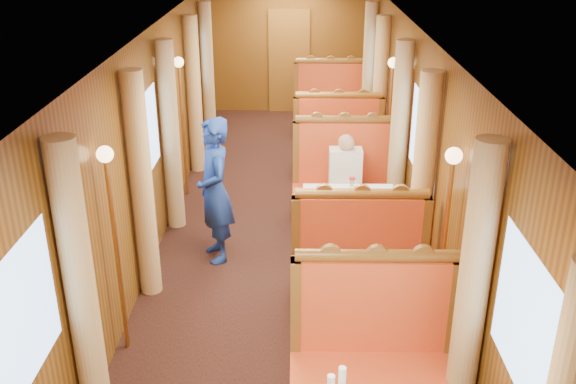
{
  "coord_description": "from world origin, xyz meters",
  "views": [
    {
      "loc": [
        0.13,
        -6.58,
        3.65
      ],
      "look_at": [
        0.06,
        -0.58,
        1.05
      ],
      "focal_mm": 40.0,
      "sensor_mm": 36.0,
      "label": 1
    }
  ],
  "objects_px": {
    "banquette_mid_aft": "(343,188)",
    "steward": "(215,191)",
    "rose_vase_mid": "(352,183)",
    "rose_vase_far": "(335,98)",
    "banquette_far_aft": "(330,111)",
    "table_mid": "(349,226)",
    "banquette_far_fwd": "(337,149)",
    "banquette_near_aft": "(373,362)",
    "banquette_mid_fwd": "(357,267)",
    "table_far": "(333,131)",
    "passenger": "(345,172)"
  },
  "relations": [
    {
      "from": "banquette_mid_aft",
      "to": "steward",
      "type": "relative_size",
      "value": 0.8
    },
    {
      "from": "rose_vase_mid",
      "to": "rose_vase_far",
      "type": "distance_m",
      "value": 3.57
    },
    {
      "from": "banquette_far_aft",
      "to": "rose_vase_mid",
      "type": "height_order",
      "value": "banquette_far_aft"
    },
    {
      "from": "banquette_far_aft",
      "to": "rose_vase_mid",
      "type": "distance_m",
      "value": 4.58
    },
    {
      "from": "table_mid",
      "to": "banquette_far_fwd",
      "type": "height_order",
      "value": "banquette_far_fwd"
    },
    {
      "from": "banquette_near_aft",
      "to": "banquette_mid_fwd",
      "type": "distance_m",
      "value": 1.47
    },
    {
      "from": "table_far",
      "to": "rose_vase_far",
      "type": "height_order",
      "value": "rose_vase_far"
    },
    {
      "from": "banquette_near_aft",
      "to": "banquette_mid_fwd",
      "type": "height_order",
      "value": "same"
    },
    {
      "from": "banquette_far_fwd",
      "to": "passenger",
      "type": "distance_m",
      "value": 1.75
    },
    {
      "from": "banquette_mid_aft",
      "to": "banquette_mid_fwd",
      "type": "bearing_deg",
      "value": -90.0
    },
    {
      "from": "banquette_near_aft",
      "to": "banquette_far_fwd",
      "type": "xyz_separation_m",
      "value": [
        0.0,
        4.97,
        0.0
      ]
    },
    {
      "from": "passenger",
      "to": "rose_vase_far",
      "type": "bearing_deg",
      "value": 89.6
    },
    {
      "from": "banquette_far_aft",
      "to": "banquette_near_aft",
      "type": "bearing_deg",
      "value": -90.0
    },
    {
      "from": "table_far",
      "to": "steward",
      "type": "xyz_separation_m",
      "value": [
        -1.51,
        -3.56,
        0.46
      ]
    },
    {
      "from": "banquette_mid_fwd",
      "to": "rose_vase_mid",
      "type": "bearing_deg",
      "value": 89.38
    },
    {
      "from": "table_far",
      "to": "passenger",
      "type": "height_order",
      "value": "passenger"
    },
    {
      "from": "banquette_far_fwd",
      "to": "banquette_mid_fwd",
      "type": "bearing_deg",
      "value": -90.0
    },
    {
      "from": "banquette_mid_aft",
      "to": "passenger",
      "type": "height_order",
      "value": "banquette_mid_aft"
    },
    {
      "from": "table_far",
      "to": "banquette_far_aft",
      "type": "distance_m",
      "value": 1.02
    },
    {
      "from": "steward",
      "to": "banquette_mid_fwd",
      "type": "bearing_deg",
      "value": 36.96
    },
    {
      "from": "banquette_mid_aft",
      "to": "rose_vase_mid",
      "type": "bearing_deg",
      "value": -89.43
    },
    {
      "from": "table_far",
      "to": "rose_vase_mid",
      "type": "xyz_separation_m",
      "value": [
        0.01,
        -3.54,
        0.55
      ]
    },
    {
      "from": "table_mid",
      "to": "steward",
      "type": "relative_size",
      "value": 0.63
    },
    {
      "from": "table_mid",
      "to": "table_far",
      "type": "bearing_deg",
      "value": 90.0
    },
    {
      "from": "banquette_mid_fwd",
      "to": "steward",
      "type": "xyz_separation_m",
      "value": [
        -1.51,
        0.96,
        0.41
      ]
    },
    {
      "from": "steward",
      "to": "passenger",
      "type": "height_order",
      "value": "steward"
    },
    {
      "from": "banquette_mid_fwd",
      "to": "rose_vase_mid",
      "type": "height_order",
      "value": "banquette_mid_fwd"
    },
    {
      "from": "banquette_far_fwd",
      "to": "rose_vase_far",
      "type": "xyz_separation_m",
      "value": [
        0.02,
        1.05,
        0.5
      ]
    },
    {
      "from": "table_far",
      "to": "banquette_near_aft",
      "type": "bearing_deg",
      "value": -90.0
    },
    {
      "from": "banquette_mid_fwd",
      "to": "banquette_mid_aft",
      "type": "height_order",
      "value": "same"
    },
    {
      "from": "banquette_mid_aft",
      "to": "banquette_far_fwd",
      "type": "relative_size",
      "value": 1.0
    },
    {
      "from": "banquette_far_fwd",
      "to": "banquette_near_aft",
      "type": "bearing_deg",
      "value": -90.0
    },
    {
      "from": "banquette_near_aft",
      "to": "table_far",
      "type": "bearing_deg",
      "value": 90.0
    },
    {
      "from": "banquette_far_fwd",
      "to": "rose_vase_mid",
      "type": "height_order",
      "value": "banquette_far_fwd"
    },
    {
      "from": "table_mid",
      "to": "banquette_mid_aft",
      "type": "height_order",
      "value": "banquette_mid_aft"
    },
    {
      "from": "banquette_mid_aft",
      "to": "rose_vase_mid",
      "type": "relative_size",
      "value": 3.72
    },
    {
      "from": "banquette_mid_fwd",
      "to": "passenger",
      "type": "relative_size",
      "value": 1.76
    },
    {
      "from": "banquette_near_aft",
      "to": "rose_vase_far",
      "type": "xyz_separation_m",
      "value": [
        0.02,
        6.02,
        0.5
      ]
    },
    {
      "from": "banquette_near_aft",
      "to": "table_mid",
      "type": "distance_m",
      "value": 2.49
    },
    {
      "from": "rose_vase_mid",
      "to": "banquette_far_fwd",
      "type": "bearing_deg",
      "value": 90.24
    },
    {
      "from": "table_mid",
      "to": "rose_vase_far",
      "type": "distance_m",
      "value": 3.58
    },
    {
      "from": "table_far",
      "to": "banquette_far_fwd",
      "type": "bearing_deg",
      "value": -90.0
    },
    {
      "from": "table_far",
      "to": "banquette_far_fwd",
      "type": "xyz_separation_m",
      "value": [
        0.0,
        -1.01,
        0.05
      ]
    },
    {
      "from": "banquette_far_fwd",
      "to": "passenger",
      "type": "xyz_separation_m",
      "value": [
        -0.0,
        -1.72,
        0.32
      ]
    },
    {
      "from": "banquette_near_aft",
      "to": "table_far",
      "type": "relative_size",
      "value": 1.28
    },
    {
      "from": "banquette_mid_fwd",
      "to": "rose_vase_mid",
      "type": "relative_size",
      "value": 3.72
    },
    {
      "from": "table_far",
      "to": "rose_vase_far",
      "type": "distance_m",
      "value": 0.55
    },
    {
      "from": "passenger",
      "to": "table_far",
      "type": "bearing_deg",
      "value": 90.0
    },
    {
      "from": "table_mid",
      "to": "rose_vase_far",
      "type": "height_order",
      "value": "rose_vase_far"
    },
    {
      "from": "banquette_mid_aft",
      "to": "passenger",
      "type": "relative_size",
      "value": 1.76
    }
  ]
}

